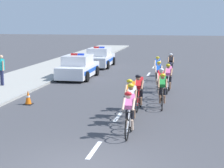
{
  "coord_description": "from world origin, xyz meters",
  "views": [
    {
      "loc": [
        2.59,
        -9.03,
        3.78
      ],
      "look_at": [
        -0.45,
        6.71,
        1.1
      ],
      "focal_mm": 63.31,
      "sensor_mm": 36.0,
      "label": 1
    }
  ],
  "objects_px": {
    "cyclist_fifth": "(162,90)",
    "cyclist_ninth": "(158,68)",
    "cyclist_eighth": "(158,74)",
    "police_car_second": "(99,58)",
    "cyclist_tenth": "(171,64)",
    "traffic_cone_mid": "(28,98)",
    "cyclist_sixth": "(161,83)",
    "police_car_nearest": "(78,68)",
    "cyclist_lead": "(129,112)",
    "spectator_back": "(2,68)",
    "cyclist_seventh": "(168,78)",
    "cyclist_third": "(130,97)",
    "cyclist_second": "(132,103)",
    "cyclist_fourth": "(139,91)"
  },
  "relations": [
    {
      "from": "cyclist_fourth",
      "to": "spectator_back",
      "type": "relative_size",
      "value": 1.03
    },
    {
      "from": "cyclist_third",
      "to": "police_car_second",
      "type": "bearing_deg",
      "value": 106.97
    },
    {
      "from": "cyclist_second",
      "to": "police_car_nearest",
      "type": "height_order",
      "value": "police_car_nearest"
    },
    {
      "from": "cyclist_fifth",
      "to": "cyclist_ninth",
      "type": "distance_m",
      "value": 7.35
    },
    {
      "from": "cyclist_third",
      "to": "cyclist_fifth",
      "type": "distance_m",
      "value": 2.08
    },
    {
      "from": "cyclist_third",
      "to": "spectator_back",
      "type": "relative_size",
      "value": 1.03
    },
    {
      "from": "cyclist_seventh",
      "to": "cyclist_sixth",
      "type": "bearing_deg",
      "value": -97.85
    },
    {
      "from": "cyclist_lead",
      "to": "spectator_back",
      "type": "xyz_separation_m",
      "value": [
        -8.24,
        7.73,
        0.3
      ]
    },
    {
      "from": "traffic_cone_mid",
      "to": "spectator_back",
      "type": "xyz_separation_m",
      "value": [
        -3.15,
        3.88,
        0.77
      ]
    },
    {
      "from": "cyclist_sixth",
      "to": "police_car_nearest",
      "type": "xyz_separation_m",
      "value": [
        -5.63,
        5.81,
        -0.11
      ]
    },
    {
      "from": "cyclist_sixth",
      "to": "police_car_second",
      "type": "xyz_separation_m",
      "value": [
        -5.63,
        11.94,
        -0.11
      ]
    },
    {
      "from": "cyclist_third",
      "to": "cyclist_eighth",
      "type": "distance_m",
      "value": 6.46
    },
    {
      "from": "cyclist_fifth",
      "to": "police_car_second",
      "type": "xyz_separation_m",
      "value": [
        -5.81,
        13.65,
        -0.11
      ]
    },
    {
      "from": "cyclist_fifth",
      "to": "cyclist_eighth",
      "type": "xyz_separation_m",
      "value": [
        -0.52,
        4.67,
        0.0
      ]
    },
    {
      "from": "cyclist_ninth",
      "to": "cyclist_fifth",
      "type": "bearing_deg",
      "value": -83.98
    },
    {
      "from": "cyclist_fourth",
      "to": "traffic_cone_mid",
      "type": "xyz_separation_m",
      "value": [
        -4.94,
        0.09,
        -0.48
      ]
    },
    {
      "from": "cyclist_eighth",
      "to": "cyclist_seventh",
      "type": "bearing_deg",
      "value": -61.69
    },
    {
      "from": "cyclist_seventh",
      "to": "cyclist_eighth",
      "type": "xyz_separation_m",
      "value": [
        -0.59,
        1.1,
        0.0
      ]
    },
    {
      "from": "cyclist_lead",
      "to": "police_car_nearest",
      "type": "bearing_deg",
      "value": 113.12
    },
    {
      "from": "cyclist_lead",
      "to": "cyclist_ninth",
      "type": "relative_size",
      "value": 1.0
    },
    {
      "from": "cyclist_seventh",
      "to": "cyclist_tenth",
      "type": "distance_m",
      "value": 5.99
    },
    {
      "from": "cyclist_ninth",
      "to": "cyclist_third",
      "type": "bearing_deg",
      "value": -92.15
    },
    {
      "from": "police_car_second",
      "to": "traffic_cone_mid",
      "type": "bearing_deg",
      "value": -90.25
    },
    {
      "from": "cyclist_sixth",
      "to": "cyclist_eighth",
      "type": "bearing_deg",
      "value": 96.44
    },
    {
      "from": "cyclist_eighth",
      "to": "cyclist_ninth",
      "type": "height_order",
      "value": "same"
    },
    {
      "from": "police_car_second",
      "to": "cyclist_second",
      "type": "bearing_deg",
      "value": -73.41
    },
    {
      "from": "spectator_back",
      "to": "police_car_second",
      "type": "bearing_deg",
      "value": 72.5
    },
    {
      "from": "cyclist_seventh",
      "to": "cyclist_eighth",
      "type": "distance_m",
      "value": 1.25
    },
    {
      "from": "cyclist_fourth",
      "to": "cyclist_eighth",
      "type": "distance_m",
      "value": 5.2
    },
    {
      "from": "cyclist_fourth",
      "to": "cyclist_seventh",
      "type": "xyz_separation_m",
      "value": [
        1.01,
        4.08,
        0.0
      ]
    },
    {
      "from": "cyclist_lead",
      "to": "cyclist_tenth",
      "type": "bearing_deg",
      "value": 87.08
    },
    {
      "from": "cyclist_second",
      "to": "cyclist_eighth",
      "type": "xyz_separation_m",
      "value": [
        0.4,
        7.43,
        0.0
      ]
    },
    {
      "from": "traffic_cone_mid",
      "to": "spectator_back",
      "type": "bearing_deg",
      "value": 129.1
    },
    {
      "from": "cyclist_second",
      "to": "cyclist_third",
      "type": "xyz_separation_m",
      "value": [
        -0.19,
        1.0,
        0.0
      ]
    },
    {
      "from": "cyclist_sixth",
      "to": "spectator_back",
      "type": "height_order",
      "value": "spectator_back"
    },
    {
      "from": "cyclist_tenth",
      "to": "traffic_cone_mid",
      "type": "distance_m",
      "value": 11.55
    },
    {
      "from": "police_car_second",
      "to": "traffic_cone_mid",
      "type": "distance_m",
      "value": 14.06
    },
    {
      "from": "cyclist_second",
      "to": "cyclist_fourth",
      "type": "height_order",
      "value": "same"
    },
    {
      "from": "cyclist_eighth",
      "to": "police_car_nearest",
      "type": "distance_m",
      "value": 6.01
    },
    {
      "from": "cyclist_eighth",
      "to": "police_car_second",
      "type": "xyz_separation_m",
      "value": [
        -5.29,
        8.98,
        -0.11
      ]
    },
    {
      "from": "cyclist_eighth",
      "to": "police_car_nearest",
      "type": "bearing_deg",
      "value": 151.75
    },
    {
      "from": "cyclist_fourth",
      "to": "police_car_nearest",
      "type": "distance_m",
      "value": 9.39
    },
    {
      "from": "cyclist_sixth",
      "to": "traffic_cone_mid",
      "type": "bearing_deg",
      "value": -159.61
    },
    {
      "from": "cyclist_tenth",
      "to": "police_car_second",
      "type": "distance_m",
      "value": 7.04
    },
    {
      "from": "cyclist_second",
      "to": "cyclist_fifth",
      "type": "distance_m",
      "value": 2.91
    },
    {
      "from": "cyclist_second",
      "to": "cyclist_lead",
      "type": "bearing_deg",
      "value": -84.7
    },
    {
      "from": "cyclist_lead",
      "to": "cyclist_seventh",
      "type": "xyz_separation_m",
      "value": [
        0.86,
        7.83,
        0.0
      ]
    },
    {
      "from": "cyclist_third",
      "to": "spectator_back",
      "type": "bearing_deg",
      "value": 146.58
    },
    {
      "from": "cyclist_seventh",
      "to": "spectator_back",
      "type": "height_order",
      "value": "spectator_back"
    },
    {
      "from": "cyclist_ninth",
      "to": "cyclist_eighth",
      "type": "bearing_deg",
      "value": -84.52
    }
  ]
}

